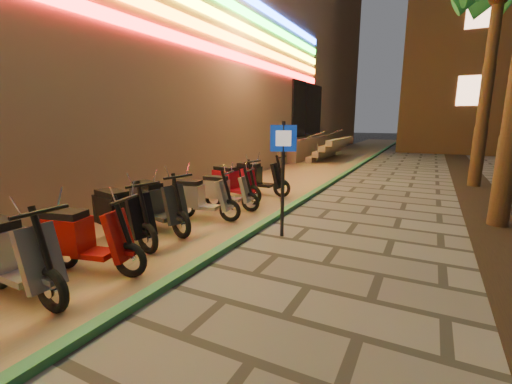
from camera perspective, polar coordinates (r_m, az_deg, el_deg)
The scene contains 12 objects.
parking_strip at distance 12.82m, azimuth 4.74°, elevation 1.87°, with size 3.40×60.00×0.01m, color #8C7251.
green_curb at distance 12.28m, azimuth 12.10°, elevation 1.40°, with size 0.18×60.00×0.10m, color #2A7040.
mall_building at distance 21.80m, azimuth -31.56°, elevation 24.23°, with size 24.23×44.00×15.00m.
pedestrian_sign at distance 6.49m, azimuth 4.53°, elevation 4.76°, with size 0.46×0.22×2.22m.
scooter_5 at distance 5.45m, azimuth -35.96°, elevation -8.44°, with size 1.83×0.64×1.29m.
scooter_6 at distance 5.74m, azimuth -27.20°, elevation -6.85°, with size 1.72×0.80×1.21m.
scooter_7 at distance 6.76m, azimuth -21.65°, elevation -3.51°, with size 1.78×0.83×1.25m.
scooter_8 at distance 7.34m, azimuth -16.41°, elevation -1.92°, with size 1.79×0.87×1.26m.
scooter_9 at distance 7.92m, azimuth -9.65°, elevation -0.93°, with size 1.65×0.70×1.16m.
scooter_10 at distance 8.73m, azimuth -5.36°, elevation 0.19°, with size 1.55×0.56×1.09m.
scooter_11 at distance 9.67m, azimuth -4.05°, elevation 1.71°, with size 1.72×0.85×1.22m.
scooter_12 at distance 10.38m, azimuth 0.10°, elevation 2.50°, with size 1.75×0.61×1.24m.
Camera 1 is at (2.16, -1.69, 2.25)m, focal length 24.00 mm.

